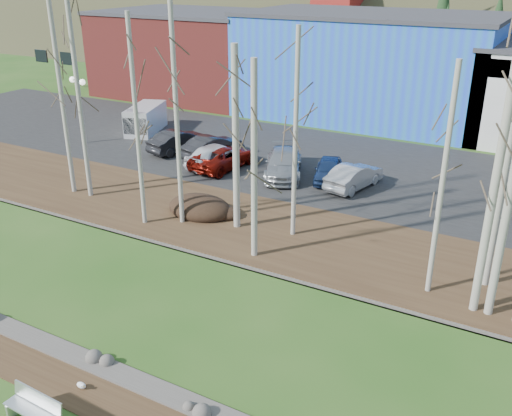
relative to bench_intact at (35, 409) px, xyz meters
The scene contains 29 objects.
dirt_strip 2.88m from the bench_intact, 35.20° to the left, with size 80.00×1.80×0.03m, color #382616.
near_bank_rocks 3.55m from the bench_intact, 48.63° to the left, with size 80.00×0.80×0.50m, color #47423D, non-canonical shape.
river 7.15m from the bench_intact, 70.96° to the left, with size 80.00×8.00×0.90m, color black, non-canonical shape.
far_bank_rocks 11.10m from the bench_intact, 77.89° to the left, with size 80.00×0.80×0.46m, color #47423D, non-canonical shape.
far_bank 14.24m from the bench_intact, 80.59° to the left, with size 80.00×7.00×0.15m, color #382616.
parking_lot 24.66m from the bench_intact, 84.58° to the left, with size 80.00×14.00×0.14m, color black.
building_brick 44.35m from the bench_intact, 119.35° to the left, with size 16.32×12.24×7.80m.
building_blue 38.89m from the bench_intact, 95.44° to the left, with size 20.40×12.24×8.30m.
bench_intact is the anchor object (origin of this frame).
seagull 1.64m from the bench_intact, 85.86° to the left, with size 0.39×0.19×0.29m.
dirt_mound 14.63m from the bench_intact, 106.09° to the left, with size 3.47×2.45×0.68m, color black.
birch_0 17.65m from the bench_intact, 129.07° to the left, with size 0.24×0.24×10.34m.
birch_1 14.61m from the bench_intact, 108.34° to the left, with size 0.22×0.22×12.05m.
birch_2 14.30m from the bench_intact, 96.75° to the left, with size 0.32×0.32×8.60m.
birch_3 13.95m from the bench_intact, 116.15° to the left, with size 0.21×0.21×9.87m.
birch_4 12.13m from the bench_intact, 87.20° to the left, with size 0.27×0.27×8.43m.
birch_5 14.88m from the bench_intact, 85.47° to the left, with size 0.21×0.21×9.43m.
birch_6 15.09m from the bench_intact, 57.02° to the left, with size 0.21×0.21×8.83m.
birch_7 15.99m from the bench_intact, 50.31° to the left, with size 0.30×0.30×10.71m.
birch_11 18.43m from the bench_intact, 132.18° to the left, with size 0.24×0.24×10.34m.
street_lamp 27.58m from the bench_intact, 131.85° to the left, with size 1.69×0.77×4.57m.
car_0 21.88m from the bench_intact, 109.38° to the left, with size 1.79×4.44×1.51m, color white.
car_1 23.62m from the bench_intact, 111.10° to the left, with size 1.54×4.43×1.46m, color black.
car_2 21.73m from the bench_intact, 108.19° to the left, with size 2.25×4.88×1.36m, color maroon.
car_3 21.42m from the bench_intact, 97.81° to the left, with size 2.10×5.16×1.50m, color gray.
car_4 21.73m from the bench_intact, 90.59° to the left, with size 1.51×3.74×1.27m, color navy.
car_5 21.34m from the bench_intact, 85.95° to the left, with size 1.47×4.21×1.39m, color #AAAAAC.
car_8 24.71m from the bench_intact, 116.91° to the left, with size 1.54×4.43×1.46m, color black.
van_grey 29.57m from the bench_intact, 123.36° to the left, with size 3.20×4.81×1.95m.
Camera 1 is at (9.04, -7.31, 11.85)m, focal length 40.00 mm.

